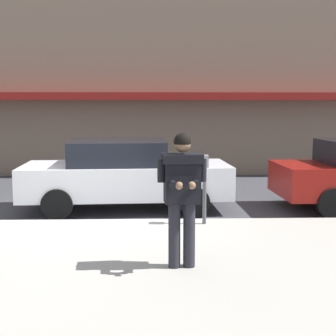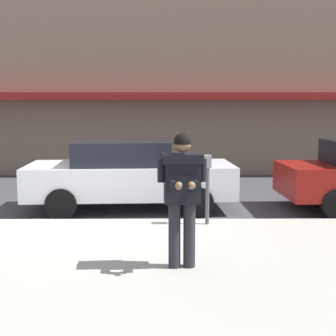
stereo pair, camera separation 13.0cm
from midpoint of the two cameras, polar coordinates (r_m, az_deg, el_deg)
name	(u,v)px [view 2 (the right image)]	position (r m, az deg, el deg)	size (l,w,h in m)	color
ground_plane	(85,223)	(9.37, -9.65, -6.68)	(80.00, 80.00, 0.00)	#3D3D42
sidewalk	(123,270)	(6.52, -4.87, -12.34)	(32.00, 5.30, 0.14)	#A8A399
curb_paint_line	(136,223)	(9.31, -3.47, -6.66)	(28.00, 0.12, 0.01)	silver
storefront_facade	(149,18)	(17.74, -2.09, 17.79)	(28.00, 4.70, 10.91)	#84705B
parked_sedan_mid	(129,174)	(10.38, -4.43, -0.76)	(4.59, 2.11, 1.54)	silver
man_texting_on_phone	(182,186)	(6.14, 2.35, -2.16)	(0.65, 0.60, 1.81)	#23232B
parking_meter	(208,179)	(8.51, 5.28, -1.38)	(0.12, 0.18, 1.27)	#4C4C51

